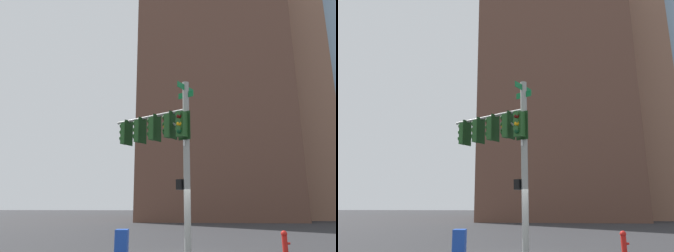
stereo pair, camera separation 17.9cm
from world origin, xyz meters
TOP-DOWN VIEW (x-y plane):
  - signal_pole_assembly at (-0.71, 0.77)m, footprint 3.63×2.60m
  - fire_hydrant at (4.24, 2.11)m, footprint 0.34×0.26m
  - newspaper_box at (-2.14, -0.21)m, footprint 0.48×0.59m
  - building_brick_nearside at (7.47, 37.87)m, footprint 24.41×18.58m
  - building_brick_midblock at (3.40, 33.29)m, footprint 19.06×19.99m

SIDE VIEW (x-z plane):
  - fire_hydrant at x=4.24m, z-range 0.04..0.91m
  - newspaper_box at x=-2.14m, z-range 0.00..1.05m
  - signal_pole_assembly at x=-0.71m, z-range 1.10..7.99m
  - building_brick_midblock at x=3.40m, z-range 0.00..33.64m
  - building_brick_nearside at x=7.47m, z-range 0.00..46.22m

